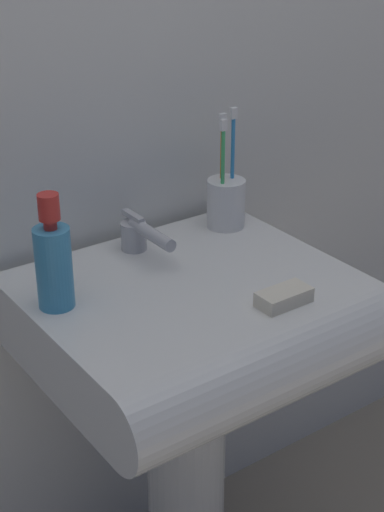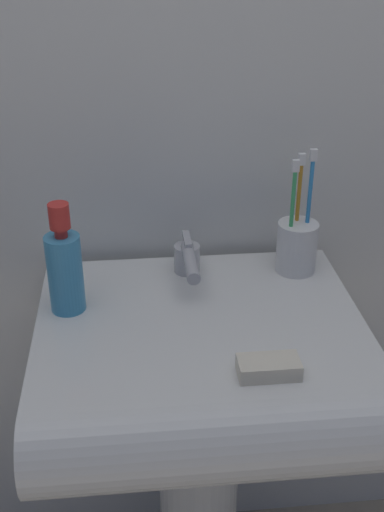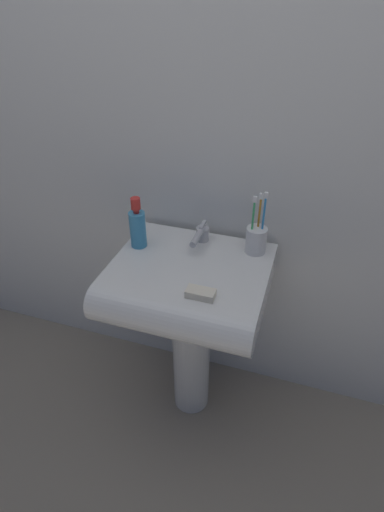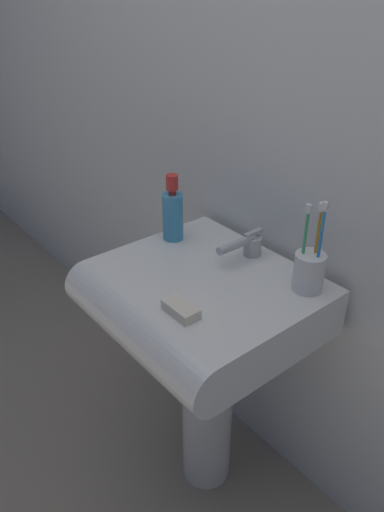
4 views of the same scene
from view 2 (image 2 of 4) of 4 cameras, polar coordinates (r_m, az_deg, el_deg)
name	(u,v)px [view 2 (image 2 of 4)]	position (r m, az deg, el deg)	size (l,w,h in m)	color
sink_pedestal	(198,503)	(1.30, 0.57, -21.14)	(0.14, 0.14, 0.60)	white
sink_basin	(203,366)	(1.02, 0.97, -9.75)	(0.51, 0.47, 0.12)	white
faucet	(188,259)	(1.11, -0.35, -0.25)	(0.05, 0.15, 0.07)	#B7B7BC
toothbrush_cup	(297,244)	(1.14, 9.31, 1.03)	(0.07, 0.07, 0.22)	white
soap_bottle	(65,268)	(1.02, -11.25, -1.06)	(0.06, 0.06, 0.18)	#3F99CC
bar_soap	(269,367)	(0.90, 6.84, -9.80)	(0.09, 0.04, 0.02)	silver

